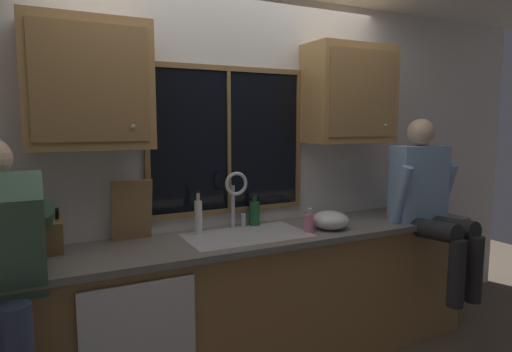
% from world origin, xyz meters
% --- Properties ---
extents(back_wall, '(5.87, 0.12, 2.55)m').
position_xyz_m(back_wall, '(0.00, 0.06, 1.27)').
color(back_wall, silver).
rests_on(back_wall, floor).
extents(window_glass, '(1.10, 0.02, 0.95)m').
position_xyz_m(window_glass, '(-0.00, -0.01, 1.52)').
color(window_glass, black).
extents(window_frame_top, '(1.17, 0.02, 0.04)m').
position_xyz_m(window_frame_top, '(-0.00, -0.02, 2.02)').
color(window_frame_top, olive).
extents(window_frame_bottom, '(1.17, 0.02, 0.04)m').
position_xyz_m(window_frame_bottom, '(-0.00, -0.02, 1.03)').
color(window_frame_bottom, olive).
extents(window_frame_left, '(0.03, 0.02, 0.95)m').
position_xyz_m(window_frame_left, '(-0.57, -0.02, 1.52)').
color(window_frame_left, olive).
extents(window_frame_right, '(0.03, 0.02, 0.95)m').
position_xyz_m(window_frame_right, '(0.57, -0.02, 1.52)').
color(window_frame_right, olive).
extents(window_mullion_center, '(0.02, 0.02, 0.95)m').
position_xyz_m(window_mullion_center, '(-0.00, -0.02, 1.52)').
color(window_mullion_center, olive).
extents(lower_cabinet_run, '(3.47, 0.58, 0.88)m').
position_xyz_m(lower_cabinet_run, '(0.00, -0.29, 0.44)').
color(lower_cabinet_run, '#A07744').
rests_on(lower_cabinet_run, floor).
extents(countertop, '(3.53, 0.62, 0.04)m').
position_xyz_m(countertop, '(0.00, -0.31, 0.90)').
color(countertop, slate).
rests_on(countertop, lower_cabinet_run).
extents(dishwasher_front, '(0.60, 0.02, 0.74)m').
position_xyz_m(dishwasher_front, '(-0.77, -0.61, 0.46)').
color(dishwasher_front, white).
extents(upper_cabinet_left, '(0.68, 0.36, 0.72)m').
position_xyz_m(upper_cabinet_left, '(-0.92, -0.17, 1.86)').
color(upper_cabinet_left, '#B2844C').
extents(upper_cabinet_right, '(0.68, 0.36, 0.72)m').
position_xyz_m(upper_cabinet_right, '(0.92, -0.17, 1.86)').
color(upper_cabinet_right, '#B2844C').
extents(sink, '(0.80, 0.46, 0.21)m').
position_xyz_m(sink, '(-0.00, -0.30, 0.82)').
color(sink, '#B7B7BC').
rests_on(sink, lower_cabinet_run).
extents(faucet, '(0.18, 0.09, 0.40)m').
position_xyz_m(faucet, '(0.01, -0.12, 1.17)').
color(faucet, silver).
rests_on(faucet, countertop).
extents(person_sitting_on_counter, '(0.54, 0.62, 1.26)m').
position_xyz_m(person_sitting_on_counter, '(1.35, -0.57, 1.10)').
color(person_sitting_on_counter, '#262628').
rests_on(person_sitting_on_counter, countertop).
extents(knife_block, '(0.12, 0.18, 0.32)m').
position_xyz_m(knife_block, '(-1.15, -0.20, 1.03)').
color(knife_block, olive).
rests_on(knife_block, countertop).
extents(cutting_board, '(0.25, 0.10, 0.38)m').
position_xyz_m(cutting_board, '(-0.69, -0.09, 1.11)').
color(cutting_board, '#997047').
rests_on(cutting_board, countertop).
extents(mixing_bowl, '(0.26, 0.26, 0.13)m').
position_xyz_m(mixing_bowl, '(0.59, -0.40, 0.98)').
color(mixing_bowl, silver).
rests_on(mixing_bowl, countertop).
extents(soap_dispenser, '(0.06, 0.07, 0.17)m').
position_xyz_m(soap_dispenser, '(0.41, -0.41, 0.98)').
color(soap_dispenser, pink).
rests_on(soap_dispenser, countertop).
extents(bottle_green_glass, '(0.05, 0.05, 0.29)m').
position_xyz_m(bottle_green_glass, '(-0.27, -0.13, 1.04)').
color(bottle_green_glass, silver).
rests_on(bottle_green_glass, countertop).
extents(bottle_tall_clear, '(0.08, 0.08, 0.23)m').
position_xyz_m(bottle_tall_clear, '(0.17, -0.08, 1.01)').
color(bottle_tall_clear, '#1E592D').
rests_on(bottle_tall_clear, countertop).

